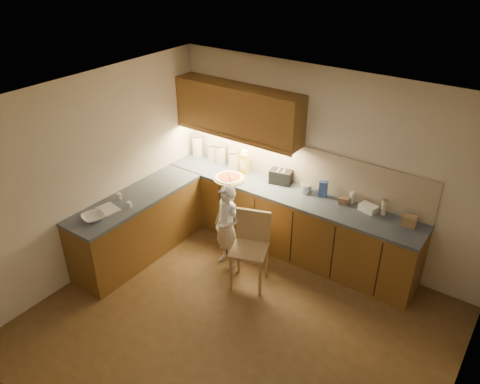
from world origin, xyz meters
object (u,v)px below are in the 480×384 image
(child, at_px, (227,227))
(wooden_chair, at_px, (251,243))
(oil_jug, at_px, (244,163))
(toaster, at_px, (281,177))
(pizza_on_board, at_px, (229,178))

(child, distance_m, wooden_chair, 0.44)
(oil_jug, bearing_deg, wooden_chair, -51.56)
(oil_jug, bearing_deg, child, -68.45)
(child, height_order, toaster, child)
(wooden_chair, bearing_deg, pizza_on_board, 120.40)
(pizza_on_board, distance_m, wooden_chair, 1.17)
(child, xyz_separation_m, wooden_chair, (0.43, -0.08, -0.03))
(wooden_chair, bearing_deg, child, 149.77)
(child, height_order, wooden_chair, child)
(pizza_on_board, xyz_separation_m, toaster, (0.66, 0.32, 0.08))
(oil_jug, bearing_deg, pizza_on_board, -100.95)
(wooden_chair, height_order, toaster, toaster)
(child, height_order, oil_jug, oil_jug)
(child, distance_m, oil_jug, 1.10)
(toaster, bearing_deg, wooden_chair, -91.64)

